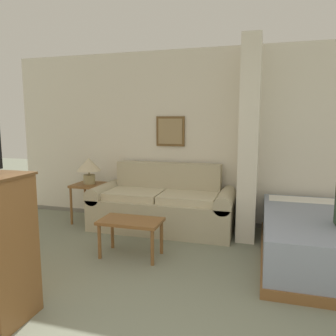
# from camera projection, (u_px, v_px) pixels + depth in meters

# --- Properties ---
(wall_back) EXTENTS (6.26, 0.16, 2.60)m
(wall_back) POSITION_uv_depth(u_px,v_px,m) (203.00, 138.00, 4.93)
(wall_back) COLOR silver
(wall_back) RESTS_ON ground_plane
(wall_partition_pillar) EXTENTS (0.24, 0.72, 2.60)m
(wall_partition_pillar) POSITION_uv_depth(u_px,v_px,m) (249.00, 140.00, 4.34)
(wall_partition_pillar) COLOR silver
(wall_partition_pillar) RESTS_ON ground_plane
(couch) EXTENTS (2.05, 0.84, 0.93)m
(couch) POSITION_uv_depth(u_px,v_px,m) (163.00, 206.00, 4.75)
(couch) COLOR #B7AD8E
(couch) RESTS_ON ground_plane
(coffee_table) EXTENTS (0.71, 0.41, 0.44)m
(coffee_table) POSITION_uv_depth(u_px,v_px,m) (131.00, 225.00, 3.75)
(coffee_table) COLOR brown
(coffee_table) RESTS_ON ground_plane
(side_table) EXTENTS (0.47, 0.47, 0.60)m
(side_table) POSITION_uv_depth(u_px,v_px,m) (90.00, 190.00, 5.04)
(side_table) COLOR brown
(side_table) RESTS_ON ground_plane
(table_lamp) EXTENTS (0.37, 0.37, 0.40)m
(table_lamp) POSITION_uv_depth(u_px,v_px,m) (89.00, 166.00, 4.98)
(table_lamp) COLOR tan
(table_lamp) RESTS_ON side_table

